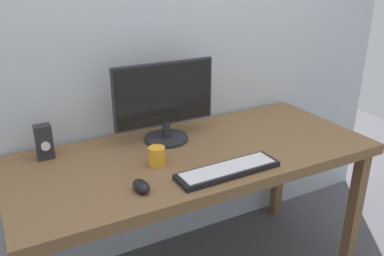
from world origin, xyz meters
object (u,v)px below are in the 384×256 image
object	(u,v)px
desk	(196,165)
keyboard_primary	(228,170)
monitor	(165,101)
coffee_mug	(157,156)
mouse	(141,186)
audio_controller	(44,142)

from	to	relation	value
desk	keyboard_primary	xyz separation A→B (m)	(0.02, -0.25, 0.09)
monitor	coffee_mug	xyz separation A→B (m)	(-0.15, -0.23, -0.16)
coffee_mug	mouse	bearing A→B (deg)	-129.09
desk	monitor	bearing A→B (deg)	109.67
audio_controller	coffee_mug	world-z (taller)	audio_controller
monitor	mouse	world-z (taller)	monitor
audio_controller	coffee_mug	size ratio (longest dim) A/B	1.89
desk	audio_controller	distance (m)	0.70
desk	monitor	size ratio (longest dim) A/B	3.32
keyboard_primary	monitor	bearing A→B (deg)	100.83
keyboard_primary	mouse	size ratio (longest dim) A/B	4.72
monitor	audio_controller	world-z (taller)	monitor
monitor	keyboard_primary	xyz separation A→B (m)	(0.08, -0.44, -0.19)
keyboard_primary	audio_controller	size ratio (longest dim) A/B	2.91
mouse	desk	bearing A→B (deg)	25.95
desk	mouse	bearing A→B (deg)	-148.65
desk	mouse	world-z (taller)	mouse
audio_controller	coffee_mug	distance (m)	0.51
audio_controller	coffee_mug	xyz separation A→B (m)	(0.41, -0.30, -0.04)
desk	coffee_mug	size ratio (longest dim) A/B	20.27
monitor	keyboard_primary	world-z (taller)	monitor
coffee_mug	monitor	bearing A→B (deg)	57.72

